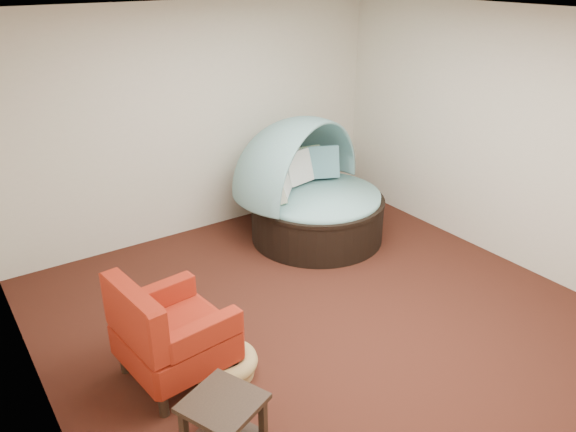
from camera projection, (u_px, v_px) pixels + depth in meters
floor at (320, 316)px, 5.53m from camera, size 5.00×5.00×0.00m
wall_back at (198, 122)px, 6.83m from camera, size 5.00×0.00×5.00m
wall_left at (22, 261)px, 3.67m from camera, size 0.00×5.00×5.00m
wall_right at (502, 137)px, 6.24m from camera, size 0.00×5.00×5.00m
ceiling at (329, 16)px, 4.37m from camera, size 5.00×5.00×0.00m
canopy_daybed at (311, 184)px, 6.86m from camera, size 2.15×2.13×1.51m
pet_basket at (224, 363)px, 4.72m from camera, size 0.58×0.58×0.20m
red_armchair at (169, 333)px, 4.53m from camera, size 0.91×0.92×0.97m
side_table at (224, 419)px, 3.88m from camera, size 0.63×0.63×0.47m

